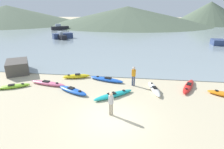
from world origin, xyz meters
TOP-DOWN VIEW (x-y plane):
  - ground_plane at (0.00, 0.00)m, footprint 400.00×400.00m
  - bay_water at (0.00, 42.00)m, footprint 160.00×70.00m
  - far_hill_left at (-65.42, 79.27)m, footprint 77.42×77.42m
  - far_hill_midleft at (-3.21, 84.59)m, footprint 79.69×79.69m
  - far_hill_midright at (36.84, 87.12)m, footprint 36.03×36.03m
  - far_hill_right at (43.36, 91.96)m, footprint 41.16×41.16m
  - kayak_on_sand_0 at (-1.28, 6.00)m, footprint 3.46×1.64m
  - kayak_on_sand_2 at (-6.29, 4.38)m, footprint 3.53×1.26m
  - kayak_on_sand_3 at (2.98, 4.41)m, footprint 1.09×2.98m
  - kayak_on_sand_4 at (-0.21, 2.91)m, footprint 3.07×2.66m
  - kayak_on_sand_5 at (5.94, 5.35)m, footprint 2.02×3.45m
  - kayak_on_sand_6 at (-8.94, 3.39)m, footprint 2.67×1.84m
  - kayak_on_sand_7 at (-4.34, 6.39)m, footprint 2.74×1.43m
  - kayak_on_sand_8 at (-3.59, 3.21)m, footprint 2.98×1.99m
  - person_near_foreground at (-0.06, 0.36)m, footprint 0.32×0.26m
  - person_near_waterline at (1.25, 5.21)m, footprint 0.35×0.25m
  - moored_boat_0 at (-25.30, 51.11)m, footprint 5.67×4.76m
  - moored_boat_2 at (-16.54, 30.68)m, footprint 4.71×4.47m
  - moored_boat_3 at (17.17, 27.20)m, footprint 2.61×3.37m
  - moored_boat_4 at (-16.09, 31.48)m, footprint 4.60×4.24m
  - shoreline_rock at (-11.05, 7.19)m, footprint 3.46×3.78m

SIDE VIEW (x-z plane):
  - ground_plane at x=0.00m, z-range 0.00..0.00m
  - bay_water at x=0.00m, z-range 0.00..0.06m
  - kayak_on_sand_6 at x=-8.94m, z-range -0.02..0.30m
  - kayak_on_sand_4 at x=-0.21m, z-range -0.02..0.31m
  - kayak_on_sand_5 at x=5.94m, z-range -0.02..0.32m
  - kayak_on_sand_2 at x=-6.29m, z-range -0.02..0.33m
  - kayak_on_sand_0 at x=-1.28m, z-range -0.02..0.34m
  - kayak_on_sand_3 at x=2.98m, z-range -0.02..0.35m
  - kayak_on_sand_8 at x=-3.59m, z-range -0.02..0.35m
  - kayak_on_sand_7 at x=-4.34m, z-range -0.02..0.38m
  - moored_boat_3 at x=17.17m, z-range 0.06..1.08m
  - shoreline_rock at x=-11.05m, z-range 0.00..1.28m
  - moored_boat_2 at x=-16.54m, z-range -0.19..1.47m
  - moored_boat_4 at x=-16.09m, z-range 0.06..1.27m
  - moored_boat_0 at x=-25.30m, z-range -0.25..1.80m
  - person_near_foreground at x=-0.06m, z-range 0.11..1.69m
  - person_near_waterline at x=1.25m, z-range 0.13..1.87m
  - far_hill_right at x=43.36m, z-range 0.00..6.61m
  - far_hill_midleft at x=-3.21m, z-range 0.00..8.60m
  - far_hill_left at x=-65.42m, z-range 0.00..9.16m
  - far_hill_midright at x=36.84m, z-range 0.00..10.68m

